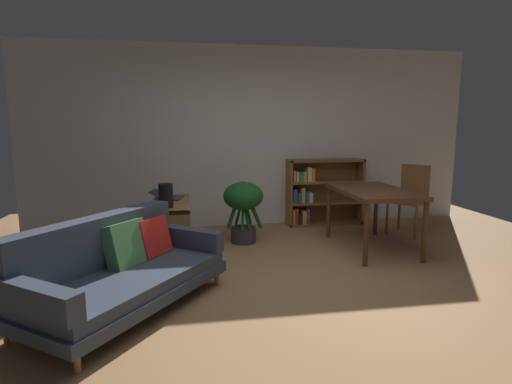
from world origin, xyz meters
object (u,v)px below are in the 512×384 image
at_px(open_laptop, 168,197).
at_px(potted_floor_plant, 243,203).
at_px(dining_table, 373,196).
at_px(dining_chair_near, 411,195).
at_px(desk_speaker, 166,196).
at_px(fabric_couch, 120,267).
at_px(media_console, 172,226).
at_px(bookshelf, 319,192).

bearing_deg(open_laptop, potted_floor_plant, -7.96).
height_order(open_laptop, dining_table, dining_table).
xyz_separation_m(open_laptop, dining_chair_near, (3.38, -0.07, -0.07)).
bearing_deg(desk_speaker, potted_floor_plant, 24.36).
bearing_deg(fabric_couch, media_console, 77.16).
bearing_deg(dining_chair_near, bookshelf, 145.00).
bearing_deg(dining_table, bookshelf, 99.31).
relative_size(dining_chair_near, bookshelf, 0.83).
distance_m(media_console, dining_table, 2.53).
bearing_deg(dining_chair_near, desk_speaker, -171.55).
distance_m(media_console, dining_chair_near, 3.35).
height_order(open_laptop, bookshelf, bookshelf).
bearing_deg(media_console, dining_chair_near, 3.36).
bearing_deg(dining_table, desk_speaker, 177.40).
height_order(dining_chair_near, bookshelf, bookshelf).
distance_m(fabric_couch, dining_table, 3.10).
relative_size(media_console, potted_floor_plant, 1.38).
height_order(media_console, potted_floor_plant, potted_floor_plant).
bearing_deg(fabric_couch, bookshelf, 44.97).
relative_size(media_console, open_laptop, 2.51).
xyz_separation_m(desk_speaker, dining_table, (2.50, -0.11, -0.06)).
height_order(dining_table, dining_chair_near, dining_chair_near).
relative_size(fabric_couch, bookshelf, 1.62).
bearing_deg(bookshelf, fabric_couch, -135.03).
distance_m(potted_floor_plant, dining_chair_near, 2.42).
height_order(desk_speaker, bookshelf, bookshelf).
height_order(desk_speaker, potted_floor_plant, desk_speaker).
distance_m(media_console, open_laptop, 0.43).
relative_size(desk_speaker, bookshelf, 0.23).
bearing_deg(media_console, fabric_couch, -102.84).
distance_m(open_laptop, dining_table, 2.60).
xyz_separation_m(media_console, dining_chair_near, (3.34, 0.20, 0.27)).
bearing_deg(potted_floor_plant, desk_speaker, -155.64).
xyz_separation_m(dining_table, dining_chair_near, (0.88, 0.62, -0.12)).
bearing_deg(media_console, open_laptop, 99.45).
bearing_deg(fabric_couch, potted_floor_plant, 53.76).
xyz_separation_m(fabric_couch, bookshelf, (2.60, 2.60, 0.15)).
bearing_deg(bookshelf, open_laptop, -162.82).
bearing_deg(fabric_couch, open_laptop, 80.19).
bearing_deg(dining_chair_near, open_laptop, 178.83).
xyz_separation_m(dining_chair_near, bookshelf, (-1.10, 0.77, -0.05)).
bearing_deg(fabric_couch, dining_table, 23.20).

